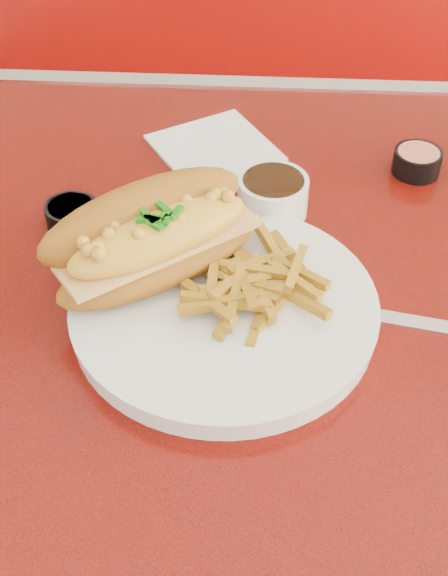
# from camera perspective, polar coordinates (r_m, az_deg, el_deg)

# --- Properties ---
(diner_table) EXTENTS (1.23, 0.83, 0.77)m
(diner_table) POSITION_cam_1_polar(r_m,az_deg,el_deg) (0.94, 1.11, -6.37)
(diner_table) COLOR #B7160B
(diner_table) RESTS_ON ground
(booth_bench_far) EXTENTS (1.20, 0.51, 0.90)m
(booth_bench_far) POSITION_cam_1_polar(r_m,az_deg,el_deg) (1.76, 2.15, 6.93)
(booth_bench_far) COLOR maroon
(booth_bench_far) RESTS_ON ground
(dinner_plate) EXTENTS (0.33, 0.33, 0.02)m
(dinner_plate) POSITION_cam_1_polar(r_m,az_deg,el_deg) (0.77, 0.00, -1.53)
(dinner_plate) COLOR white
(dinner_plate) RESTS_ON diner_table
(mac_hoagie) EXTENTS (0.24, 0.22, 0.10)m
(mac_hoagie) POSITION_cam_1_polar(r_m,az_deg,el_deg) (0.78, -5.03, 3.67)
(mac_hoagie) COLOR #A7681B
(mac_hoagie) RESTS_ON dinner_plate
(fries_pile) EXTENTS (0.14, 0.13, 0.04)m
(fries_pile) POSITION_cam_1_polar(r_m,az_deg,el_deg) (0.77, 2.13, 1.02)
(fries_pile) COLOR gold
(fries_pile) RESTS_ON dinner_plate
(fork) EXTENTS (0.06, 0.14, 0.00)m
(fork) POSITION_cam_1_polar(r_m,az_deg,el_deg) (0.75, 2.10, -1.99)
(fork) COLOR silver
(fork) RESTS_ON dinner_plate
(gravy_ramekin) EXTENTS (0.10, 0.10, 0.04)m
(gravy_ramekin) POSITION_cam_1_polar(r_m,az_deg,el_deg) (0.89, 3.49, 6.64)
(gravy_ramekin) COLOR white
(gravy_ramekin) RESTS_ON diner_table
(sauce_cup_left) EXTENTS (0.07, 0.07, 0.03)m
(sauce_cup_left) POSITION_cam_1_polar(r_m,az_deg,el_deg) (0.89, -10.76, 5.11)
(sauce_cup_left) COLOR black
(sauce_cup_left) RESTS_ON diner_table
(sauce_cup_right) EXTENTS (0.07, 0.07, 0.03)m
(sauce_cup_right) POSITION_cam_1_polar(r_m,az_deg,el_deg) (0.99, 13.58, 8.78)
(sauce_cup_right) COLOR black
(sauce_cup_right) RESTS_ON diner_table
(paper_napkin) EXTENTS (0.18, 0.18, 0.00)m
(paper_napkin) POSITION_cam_1_polar(r_m,az_deg,el_deg) (1.01, -0.68, 9.91)
(paper_napkin) COLOR white
(paper_napkin) RESTS_ON diner_table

